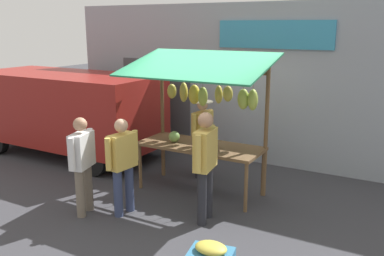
{
  "coord_description": "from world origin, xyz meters",
  "views": [
    {
      "loc": [
        -3.39,
        6.28,
        2.94
      ],
      "look_at": [
        0.0,
        0.3,
        1.25
      ],
      "focal_mm": 39.38,
      "sensor_mm": 36.0,
      "label": 1
    }
  ],
  "objects_px": {
    "shopper_in_striped_shirt": "(82,160)",
    "shopper_with_ponytail": "(205,159)",
    "vendor_with_sunhat": "(202,132)",
    "shopper_with_shopping_bag": "(123,160)",
    "market_stall": "(203,106)",
    "parked_van": "(62,106)"
  },
  "relations": [
    {
      "from": "shopper_in_striped_shirt",
      "to": "shopper_with_ponytail",
      "type": "relative_size",
      "value": 0.92
    },
    {
      "from": "vendor_with_sunhat",
      "to": "shopper_with_shopping_bag",
      "type": "bearing_deg",
      "value": -2.28
    },
    {
      "from": "shopper_with_shopping_bag",
      "to": "shopper_in_striped_shirt",
      "type": "distance_m",
      "value": 0.63
    },
    {
      "from": "shopper_in_striped_shirt",
      "to": "market_stall",
      "type": "bearing_deg",
      "value": -48.92
    },
    {
      "from": "market_stall",
      "to": "shopper_with_ponytail",
      "type": "xyz_separation_m",
      "value": [
        -0.61,
        1.06,
        -0.57
      ]
    },
    {
      "from": "vendor_with_sunhat",
      "to": "shopper_with_ponytail",
      "type": "relative_size",
      "value": 0.91
    },
    {
      "from": "vendor_with_sunhat",
      "to": "market_stall",
      "type": "bearing_deg",
      "value": 33.38
    },
    {
      "from": "shopper_with_ponytail",
      "to": "vendor_with_sunhat",
      "type": "bearing_deg",
      "value": 20.88
    },
    {
      "from": "market_stall",
      "to": "shopper_in_striped_shirt",
      "type": "relative_size",
      "value": 1.59
    },
    {
      "from": "shopper_with_shopping_bag",
      "to": "shopper_with_ponytail",
      "type": "xyz_separation_m",
      "value": [
        -1.25,
        -0.4,
        0.11
      ]
    },
    {
      "from": "shopper_with_shopping_bag",
      "to": "market_stall",
      "type": "bearing_deg",
      "value": -17.0
    },
    {
      "from": "market_stall",
      "to": "vendor_with_sunhat",
      "type": "height_order",
      "value": "market_stall"
    },
    {
      "from": "shopper_with_shopping_bag",
      "to": "parked_van",
      "type": "distance_m",
      "value": 3.81
    },
    {
      "from": "vendor_with_sunhat",
      "to": "parked_van",
      "type": "height_order",
      "value": "parked_van"
    },
    {
      "from": "shopper_in_striped_shirt",
      "to": "shopper_with_ponytail",
      "type": "height_order",
      "value": "shopper_with_ponytail"
    },
    {
      "from": "vendor_with_sunhat",
      "to": "parked_van",
      "type": "xyz_separation_m",
      "value": [
        3.54,
        0.22,
        0.22
      ]
    },
    {
      "from": "shopper_with_ponytail",
      "to": "parked_van",
      "type": "xyz_separation_m",
      "value": [
        4.52,
        -1.52,
        0.12
      ]
    },
    {
      "from": "market_stall",
      "to": "parked_van",
      "type": "distance_m",
      "value": 3.96
    },
    {
      "from": "shopper_with_ponytail",
      "to": "shopper_in_striped_shirt",
      "type": "bearing_deg",
      "value": 102.98
    },
    {
      "from": "vendor_with_sunhat",
      "to": "shopper_with_ponytail",
      "type": "xyz_separation_m",
      "value": [
        -0.98,
        1.74,
        0.1
      ]
    },
    {
      "from": "market_stall",
      "to": "shopper_in_striped_shirt",
      "type": "height_order",
      "value": "market_stall"
    },
    {
      "from": "shopper_with_shopping_bag",
      "to": "parked_van",
      "type": "height_order",
      "value": "parked_van"
    }
  ]
}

